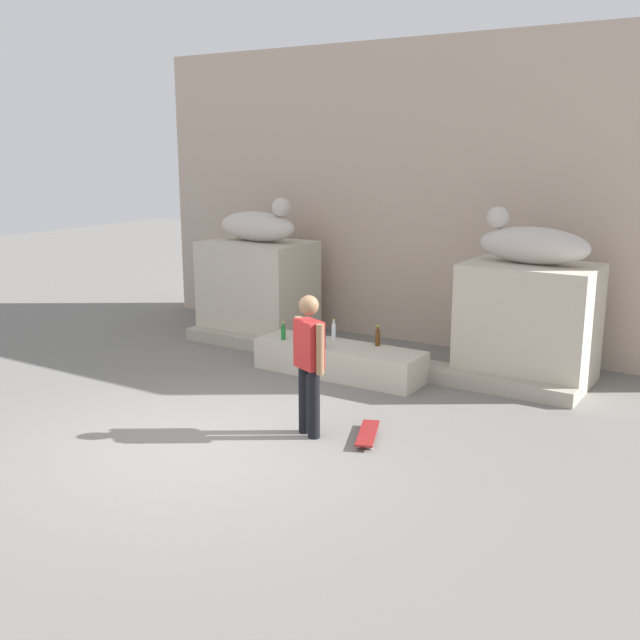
{
  "coord_description": "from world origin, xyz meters",
  "views": [
    {
      "loc": [
        5.35,
        -5.9,
        3.29
      ],
      "look_at": [
        0.36,
        2.02,
        1.1
      ],
      "focal_mm": 41.49,
      "sensor_mm": 36.0,
      "label": 1
    }
  ],
  "objects_px": {
    "statue_reclining_left": "(259,225)",
    "bottle_brown": "(378,337)",
    "bottle_blue": "(324,339)",
    "skater": "(309,359)",
    "bottle_green": "(283,333)",
    "skateboard": "(368,433)",
    "bottle_clear": "(334,331)",
    "statue_reclining_right": "(531,244)"
  },
  "relations": [
    {
      "from": "skater",
      "to": "bottle_clear",
      "type": "xyz_separation_m",
      "value": [
        -1.13,
        2.42,
        -0.33
      ]
    },
    {
      "from": "bottle_brown",
      "to": "statue_reclining_right",
      "type": "bearing_deg",
      "value": 27.6
    },
    {
      "from": "statue_reclining_left",
      "to": "bottle_brown",
      "type": "height_order",
      "value": "statue_reclining_left"
    },
    {
      "from": "skateboard",
      "to": "bottle_blue",
      "type": "bearing_deg",
      "value": 22.56
    },
    {
      "from": "bottle_blue",
      "to": "bottle_clear",
      "type": "distance_m",
      "value": 0.48
    },
    {
      "from": "statue_reclining_right",
      "to": "skateboard",
      "type": "xyz_separation_m",
      "value": [
        -0.83,
        -3.19,
        -1.92
      ]
    },
    {
      "from": "statue_reclining_left",
      "to": "bottle_blue",
      "type": "bearing_deg",
      "value": -29.2
    },
    {
      "from": "skater",
      "to": "bottle_brown",
      "type": "relative_size",
      "value": 5.48
    },
    {
      "from": "bottle_brown",
      "to": "statue_reclining_left",
      "type": "bearing_deg",
      "value": 161.24
    },
    {
      "from": "skateboard",
      "to": "bottle_brown",
      "type": "bearing_deg",
      "value": 3.53
    },
    {
      "from": "skater",
      "to": "bottle_brown",
      "type": "height_order",
      "value": "skater"
    },
    {
      "from": "bottle_blue",
      "to": "bottle_clear",
      "type": "xyz_separation_m",
      "value": [
        -0.11,
        0.47,
        0.0
      ]
    },
    {
      "from": "bottle_blue",
      "to": "bottle_brown",
      "type": "bearing_deg",
      "value": 40.12
    },
    {
      "from": "bottle_green",
      "to": "bottle_brown",
      "type": "relative_size",
      "value": 0.89
    },
    {
      "from": "skater",
      "to": "bottle_green",
      "type": "height_order",
      "value": "skater"
    },
    {
      "from": "skateboard",
      "to": "statue_reclining_left",
      "type": "bearing_deg",
      "value": 29.05
    },
    {
      "from": "bottle_clear",
      "to": "bottle_brown",
      "type": "xyz_separation_m",
      "value": [
        0.72,
        0.05,
        -0.01
      ]
    },
    {
      "from": "bottle_green",
      "to": "skater",
      "type": "bearing_deg",
      "value": -48.69
    },
    {
      "from": "statue_reclining_left",
      "to": "skater",
      "type": "relative_size",
      "value": 0.98
    },
    {
      "from": "skater",
      "to": "bottle_blue",
      "type": "relative_size",
      "value": 5.43
    },
    {
      "from": "skater",
      "to": "bottle_green",
      "type": "xyz_separation_m",
      "value": [
        -1.78,
        2.03,
        -0.35
      ]
    },
    {
      "from": "bottle_blue",
      "to": "statue_reclining_left",
      "type": "bearing_deg",
      "value": 146.55
    },
    {
      "from": "skater",
      "to": "statue_reclining_left",
      "type": "bearing_deg",
      "value": -22.67
    },
    {
      "from": "statue_reclining_left",
      "to": "bottle_clear",
      "type": "distance_m",
      "value": 2.75
    },
    {
      "from": "bottle_clear",
      "to": "statue_reclining_right",
      "type": "bearing_deg",
      "value": 21.6
    },
    {
      "from": "skateboard",
      "to": "bottle_brown",
      "type": "height_order",
      "value": "bottle_brown"
    },
    {
      "from": "skateboard",
      "to": "bottle_brown",
      "type": "distance_m",
      "value": 2.5
    },
    {
      "from": "statue_reclining_right",
      "to": "bottle_clear",
      "type": "relative_size",
      "value": 5.21
    },
    {
      "from": "statue_reclining_left",
      "to": "skateboard",
      "type": "relative_size",
      "value": 2.0
    },
    {
      "from": "statue_reclining_left",
      "to": "statue_reclining_right",
      "type": "height_order",
      "value": "same"
    },
    {
      "from": "skater",
      "to": "bottle_blue",
      "type": "height_order",
      "value": "skater"
    },
    {
      "from": "statue_reclining_left",
      "to": "bottle_brown",
      "type": "xyz_separation_m",
      "value": [
        2.86,
        -0.97,
        -1.4
      ]
    },
    {
      "from": "statue_reclining_left",
      "to": "bottle_blue",
      "type": "xyz_separation_m",
      "value": [
        2.25,
        -1.49,
        -1.4
      ]
    },
    {
      "from": "skater",
      "to": "skateboard",
      "type": "xyz_separation_m",
      "value": [
        0.63,
        0.26,
        -0.86
      ]
    },
    {
      "from": "statue_reclining_right",
      "to": "bottle_clear",
      "type": "xyz_separation_m",
      "value": [
        -2.59,
        -1.03,
        -1.39
      ]
    },
    {
      "from": "bottle_blue",
      "to": "bottle_clear",
      "type": "height_order",
      "value": "bottle_clear"
    },
    {
      "from": "bottle_brown",
      "to": "bottle_clear",
      "type": "bearing_deg",
      "value": -176.2
    },
    {
      "from": "statue_reclining_right",
      "to": "bottle_blue",
      "type": "bearing_deg",
      "value": 36.69
    },
    {
      "from": "statue_reclining_left",
      "to": "bottle_brown",
      "type": "relative_size",
      "value": 5.38
    },
    {
      "from": "skateboard",
      "to": "bottle_green",
      "type": "xyz_separation_m",
      "value": [
        -2.42,
        1.76,
        0.5
      ]
    },
    {
      "from": "bottle_green",
      "to": "skateboard",
      "type": "bearing_deg",
      "value": -36.13
    },
    {
      "from": "bottle_clear",
      "to": "skateboard",
      "type": "bearing_deg",
      "value": -50.73
    }
  ]
}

